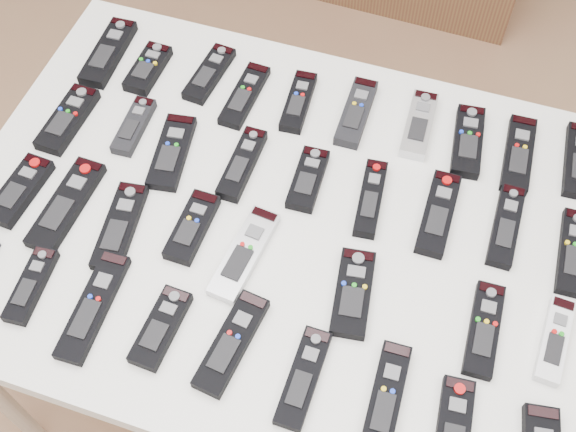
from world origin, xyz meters
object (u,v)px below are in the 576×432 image
(remote_0, at_px, (108,53))
(remote_6, at_px, (419,125))
(remote_17, at_px, (506,226))
(remote_28, at_px, (31,285))
(remote_4, at_px, (298,102))
(remote_16, at_px, (438,214))
(remote_19, at_px, (20,190))
(remote_3, at_px, (245,95))
(remote_2, at_px, (209,74))
(remote_29, at_px, (93,306))
(remote_33, at_px, (386,399))
(remote_7, at_px, (468,141))
(remote_26, at_px, (555,340))
(remote_13, at_px, (242,164))
(remote_34, at_px, (453,430))
(remote_12, at_px, (172,152))
(remote_5, at_px, (356,113))
(remote_21, at_px, (120,227))
(remote_25, at_px, (484,329))
(remote_20, at_px, (66,204))
(remote_32, at_px, (303,378))
(table, at_px, (288,238))
(remote_18, at_px, (572,252))
(remote_24, at_px, (353,293))
(remote_22, at_px, (192,227))
(remote_15, at_px, (371,198))
(remote_8, at_px, (519,154))
(remote_30, at_px, (161,328))

(remote_0, bearing_deg, remote_6, -1.27)
(remote_17, distance_m, remote_28, 0.86)
(remote_4, bearing_deg, remote_16, -32.79)
(remote_19, bearing_deg, remote_3, 52.24)
(remote_2, height_order, remote_28, remote_28)
(remote_29, height_order, remote_33, remote_33)
(remote_7, bearing_deg, remote_0, 174.14)
(remote_4, relative_size, remote_26, 0.99)
(remote_13, height_order, remote_34, remote_13)
(remote_12, height_order, remote_16, remote_16)
(remote_3, relative_size, remote_12, 0.97)
(remote_7, distance_m, remote_28, 0.87)
(remote_6, xyz_separation_m, remote_26, (0.32, -0.39, -0.00))
(remote_28, relative_size, remote_29, 0.70)
(remote_6, bearing_deg, remote_5, -178.68)
(remote_21, bearing_deg, remote_25, -7.04)
(remote_6, bearing_deg, remote_20, -148.32)
(remote_6, height_order, remote_20, remote_6)
(remote_0, distance_m, remote_17, 0.91)
(remote_25, height_order, remote_32, same)
(table, relative_size, remote_16, 6.91)
(remote_18, bearing_deg, remote_29, -156.03)
(remote_7, bearing_deg, remote_2, 172.95)
(remote_0, height_order, remote_32, remote_0)
(remote_21, xyz_separation_m, remote_29, (0.03, -0.16, 0.00))
(remote_16, xyz_separation_m, remote_20, (-0.67, -0.20, -0.00))
(remote_3, relative_size, remote_24, 1.04)
(remote_19, bearing_deg, remote_4, 45.01)
(remote_26, relative_size, remote_29, 0.76)
(remote_4, bearing_deg, remote_17, -24.36)
(remote_6, distance_m, remote_33, 0.58)
(remote_22, relative_size, remote_24, 0.90)
(table, xyz_separation_m, remote_6, (0.18, 0.30, 0.07))
(remote_25, bearing_deg, remote_4, 138.08)
(remote_4, xyz_separation_m, remote_15, (0.20, -0.19, 0.00))
(table, height_order, remote_8, remote_8)
(remote_22, bearing_deg, remote_7, 40.07)
(remote_26, relative_size, remote_32, 0.92)
(remote_0, xyz_separation_m, remote_26, (1.01, -0.37, -0.00))
(remote_19, bearing_deg, remote_28, -51.30)
(remote_8, height_order, remote_20, same)
(remote_30, relative_size, remote_34, 0.87)
(remote_21, distance_m, remote_34, 0.68)
(remote_18, distance_m, remote_30, 0.74)
(remote_7, distance_m, remote_18, 0.30)
(remote_19, relative_size, remote_29, 0.75)
(remote_8, bearing_deg, remote_32, -117.18)
(remote_18, relative_size, remote_21, 0.96)
(remote_21, bearing_deg, remote_4, 53.14)
(remote_22, relative_size, remote_28, 1.02)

